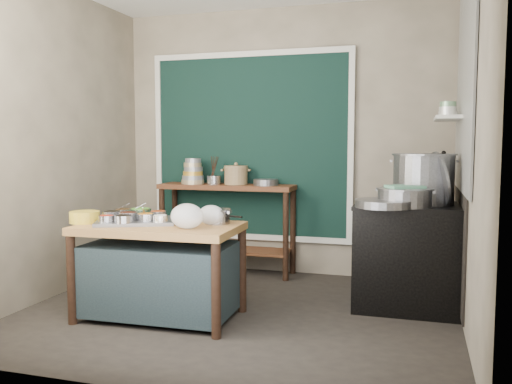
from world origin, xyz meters
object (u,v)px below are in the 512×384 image
(stove_block, at_px, (410,258))
(saucepan, at_px, (218,216))
(steamer, at_px, (405,197))
(utensil_cup, at_px, (214,180))
(prep_table, at_px, (160,271))
(ceramic_crock, at_px, (236,176))
(stock_pot, at_px, (424,179))
(back_counter, at_px, (227,229))
(yellow_basin, at_px, (85,217))
(condiment_tray, at_px, (136,221))

(stove_block, relative_size, saucepan, 4.17)
(saucepan, xyz_separation_m, steamer, (1.42, 0.50, 0.15))
(stove_block, xyz_separation_m, utensil_cup, (-2.04, 0.73, 0.57))
(prep_table, bearing_deg, utensil_cup, 93.85)
(ceramic_crock, distance_m, steamer, 1.99)
(stock_pot, bearing_deg, prep_table, -154.52)
(back_counter, xyz_separation_m, stove_block, (1.90, -0.73, -0.05))
(yellow_basin, bearing_deg, prep_table, 7.71)
(yellow_basin, height_order, steamer, steamer)
(stove_block, bearing_deg, stock_pot, 47.00)
(stock_pot, bearing_deg, stove_block, -133.00)
(utensil_cup, height_order, ceramic_crock, ceramic_crock)
(back_counter, bearing_deg, stove_block, -21.02)
(back_counter, height_order, steamer, steamer)
(utensil_cup, relative_size, stock_pot, 0.28)
(back_counter, height_order, condiment_tray, back_counter)
(back_counter, xyz_separation_m, ceramic_crock, (0.09, 0.03, 0.56))
(stove_block, distance_m, saucepan, 1.66)
(prep_table, height_order, steamer, steamer)
(ceramic_crock, bearing_deg, utensil_cup, -172.06)
(prep_table, xyz_separation_m, saucepan, (0.43, 0.18, 0.43))
(saucepan, relative_size, steamer, 0.47)
(utensil_cup, distance_m, stock_pot, 2.23)
(saucepan, xyz_separation_m, ceramic_crock, (-0.34, 1.43, 0.23))
(stock_pot, bearing_deg, saucepan, -153.74)
(utensil_cup, relative_size, steamer, 0.33)
(prep_table, height_order, stove_block, stove_block)
(prep_table, distance_m, saucepan, 0.63)
(ceramic_crock, xyz_separation_m, steamer, (1.75, -0.93, -0.09))
(condiment_tray, relative_size, ceramic_crock, 2.29)
(prep_table, xyz_separation_m, steamer, (1.84, 0.68, 0.58))
(yellow_basin, bearing_deg, saucepan, 14.00)
(saucepan, height_order, steamer, steamer)
(condiment_tray, distance_m, stock_pot, 2.41)
(condiment_tray, xyz_separation_m, steamer, (2.06, 0.65, 0.19))
(back_counter, bearing_deg, prep_table, -89.87)
(stove_block, height_order, steamer, steamer)
(prep_table, bearing_deg, stove_block, 22.63)
(yellow_basin, relative_size, utensil_cup, 1.55)
(back_counter, bearing_deg, condiment_tray, -97.78)
(stove_block, distance_m, steamer, 0.56)
(steamer, bearing_deg, utensil_cup, 155.65)
(prep_table, xyz_separation_m, yellow_basin, (-0.62, -0.08, 0.42))
(back_counter, height_order, saucepan, back_counter)
(prep_table, xyz_separation_m, ceramic_crock, (0.09, 1.61, 0.66))
(stove_block, relative_size, utensil_cup, 5.90)
(stove_block, height_order, yellow_basin, stove_block)
(prep_table, xyz_separation_m, back_counter, (-0.00, 1.58, 0.10))
(yellow_basin, bearing_deg, stove_block, 20.37)
(yellow_basin, bearing_deg, steamer, 17.16)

